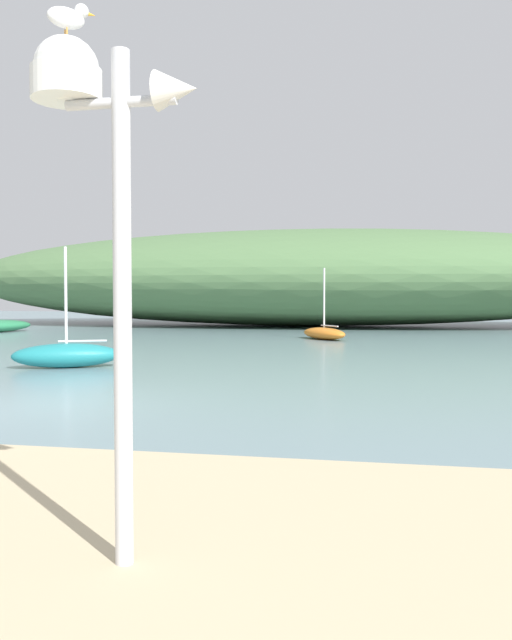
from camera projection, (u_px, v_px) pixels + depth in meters
name	position (u px, v px, depth m)	size (l,w,h in m)	color
ground_plane	(32.00, 406.00, 11.35)	(120.00, 120.00, 0.00)	gray
distant_hill	(301.00, 278.00, 40.99)	(46.50, 14.80, 6.07)	#517547
mast_structure	(92.00, 137.00, 4.17)	(1.11, 0.46, 3.45)	silver
seagull_on_radar	(68.00, 16.00, 4.18)	(0.28, 0.28, 0.23)	orange
sailboat_inner_mooring	(67.00, 355.00, 17.32)	(2.95, 2.07, 3.26)	teal
sailboat_mid_channel	(324.00, 333.00, 28.24)	(2.63, 2.94, 3.14)	orange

